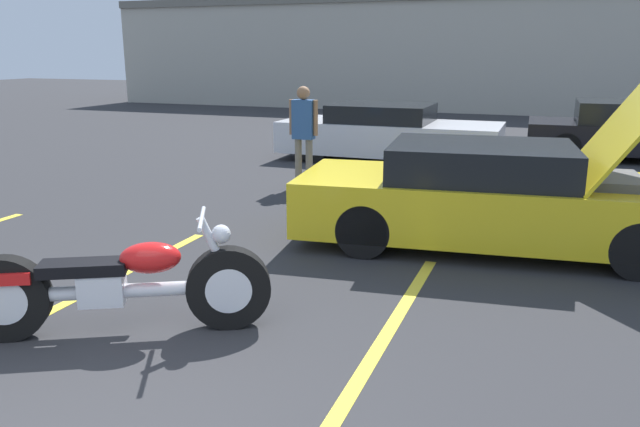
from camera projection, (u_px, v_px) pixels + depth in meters
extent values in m
cube|color=yellow|center=(42.00, 315.00, 5.59)|extent=(0.12, 5.37, 0.01)
cube|color=yellow|center=(362.00, 374.00, 4.57)|extent=(0.12, 5.37, 0.01)
cube|color=#B2AD9E|center=(495.00, 53.00, 24.43)|extent=(32.00, 4.00, 4.40)
cylinder|color=black|center=(229.00, 288.00, 5.28)|extent=(0.70, 0.48, 0.71)
cylinder|color=black|center=(6.00, 299.00, 5.06)|extent=(0.70, 0.48, 0.71)
cylinder|color=silver|center=(229.00, 288.00, 5.28)|extent=(0.43, 0.33, 0.39)
cylinder|color=silver|center=(6.00, 299.00, 5.06)|extent=(0.43, 0.33, 0.39)
cylinder|color=silver|center=(120.00, 291.00, 5.16)|extent=(1.40, 0.82, 0.12)
cube|color=silver|center=(102.00, 287.00, 5.14)|extent=(0.43, 0.38, 0.28)
ellipsoid|color=red|center=(150.00, 258.00, 5.13)|extent=(0.57, 0.48, 0.26)
cube|color=black|center=(83.00, 267.00, 5.07)|extent=(0.73, 0.55, 0.10)
cube|color=red|center=(8.00, 276.00, 5.01)|extent=(0.45, 0.38, 0.10)
cylinder|color=silver|center=(216.00, 252.00, 5.19)|extent=(0.30, 0.21, 0.63)
cylinder|color=silver|center=(202.00, 218.00, 5.10)|extent=(0.36, 0.63, 0.04)
sphere|color=silver|center=(221.00, 234.00, 5.16)|extent=(0.16, 0.16, 0.16)
cylinder|color=silver|center=(73.00, 295.00, 5.23)|extent=(1.07, 0.63, 0.09)
cube|color=yellow|center=(494.00, 206.00, 7.45)|extent=(4.82, 2.26, 0.66)
cube|color=black|center=(481.00, 161.00, 7.35)|extent=(2.25, 1.81, 0.41)
cylinder|color=black|center=(639.00, 250.00, 6.43)|extent=(0.65, 0.29, 0.63)
cylinder|color=black|center=(610.00, 213.00, 7.87)|extent=(0.65, 0.29, 0.63)
cylinder|color=black|center=(364.00, 231.00, 7.11)|extent=(0.65, 0.29, 0.63)
cylinder|color=black|center=(384.00, 200.00, 8.56)|extent=(0.65, 0.29, 0.63)
cube|color=yellow|center=(625.00, 126.00, 6.88)|extent=(1.14, 1.72, 1.36)
cube|color=#4C4C51|center=(613.00, 188.00, 7.07)|extent=(0.70, 1.03, 0.28)
cube|color=silver|center=(390.00, 137.00, 13.35)|extent=(4.64, 1.83, 0.66)
cube|color=black|center=(382.00, 113.00, 13.29)|extent=(2.09, 1.65, 0.37)
cylinder|color=black|center=(450.00, 156.00, 12.19)|extent=(0.63, 0.22, 0.63)
cylinder|color=black|center=(462.00, 144.00, 13.64)|extent=(0.63, 0.22, 0.63)
cylinder|color=black|center=(314.00, 148.00, 13.17)|extent=(0.63, 0.22, 0.63)
cylinder|color=black|center=(338.00, 138.00, 14.62)|extent=(0.63, 0.22, 0.63)
cube|color=black|center=(629.00, 137.00, 13.56)|extent=(4.25, 1.99, 0.61)
cube|color=black|center=(624.00, 112.00, 13.48)|extent=(1.94, 1.74, 0.46)
cylinder|color=black|center=(566.00, 147.00, 13.25)|extent=(0.63, 0.24, 0.62)
cylinder|color=black|center=(563.00, 137.00, 14.76)|extent=(0.63, 0.24, 0.62)
cylinder|color=gray|center=(298.00, 163.00, 10.82)|extent=(0.12, 0.12, 0.84)
cylinder|color=gray|center=(309.00, 163.00, 10.75)|extent=(0.12, 0.12, 0.84)
cube|color=#335B93|center=(303.00, 119.00, 10.60)|extent=(0.36, 0.20, 0.66)
cylinder|color=#9E704C|center=(292.00, 117.00, 10.66)|extent=(0.08, 0.08, 0.60)
cylinder|color=#9E704C|center=(316.00, 118.00, 10.51)|extent=(0.08, 0.08, 0.60)
sphere|color=#9E704C|center=(303.00, 93.00, 10.48)|extent=(0.23, 0.23, 0.23)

